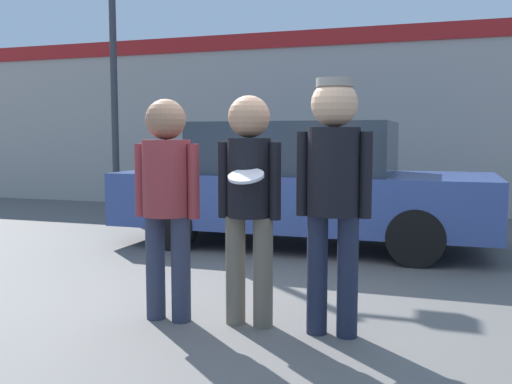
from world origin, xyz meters
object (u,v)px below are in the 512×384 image
object	(u,v)px
person_left	(167,189)
person_middle_with_frisbee	(249,190)
parked_car_near	(300,185)
street_lamp	(122,22)
person_right	(333,180)

from	to	relation	value
person_left	person_middle_with_frisbee	size ratio (longest dim) A/B	0.99
parked_car_near	street_lamp	distance (m)	4.70
person_right	person_middle_with_frisbee	bearing A→B (deg)	178.37
person_right	street_lamp	size ratio (longest dim) A/B	0.33
person_left	person_middle_with_frisbee	bearing A→B (deg)	7.41
person_left	parked_car_near	xyz separation A→B (m)	(0.23, 3.32, -0.23)
person_middle_with_frisbee	parked_car_near	distance (m)	3.27
person_right	street_lamp	world-z (taller)	street_lamp
parked_car_near	person_left	bearing A→B (deg)	-93.94
person_left	person_right	bearing A→B (deg)	2.91
person_middle_with_frisbee	parked_car_near	xyz separation A→B (m)	(-0.41, 3.23, -0.24)
person_middle_with_frisbee	street_lamp	xyz separation A→B (m)	(-3.99, 4.84, 2.35)
person_right	parked_car_near	bearing A→B (deg)	107.86
person_right	street_lamp	xyz separation A→B (m)	(-4.63, 4.85, 2.26)
street_lamp	parked_car_near	bearing A→B (deg)	-24.10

